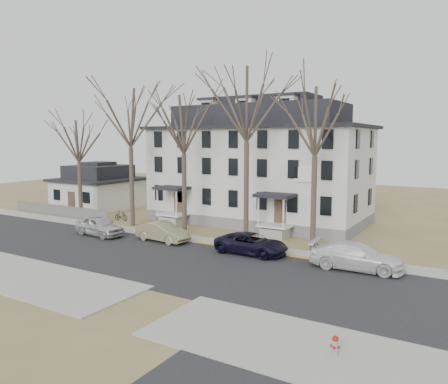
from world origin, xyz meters
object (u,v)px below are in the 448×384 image
Objects in this scene: tree_mid_right at (316,116)px; bicycle_right at (121,216)px; tree_center at (247,99)px; car_tan at (163,232)px; car_white at (356,257)px; boarding_house at (259,166)px; tree_mid_left at (184,120)px; small_house at (99,189)px; tree_far_left at (130,113)px; fire_hydrant at (335,346)px; car_silver at (100,226)px; bicycle_left at (162,221)px; car_navy at (251,244)px; tree_bungalow at (78,138)px.

tree_mid_right is 21.99m from bicycle_right.
tree_center is 3.21× the size of car_tan.
car_white is at bearing -84.28° from car_tan.
tree_center is (3.00, -8.15, 5.71)m from boarding_house.
tree_mid_left is 12.50m from bicycle_right.
car_tan is at bearing -81.40° from tree_mid_left.
small_house is 19.53m from tree_mid_left.
tree_far_left is 17.52m from tree_mid_right.
car_white reaches higher than fire_hydrant.
tree_center is at bearing -95.06° from bicycle_right.
car_tan is at bearing -118.48° from bicycle_right.
car_silver is 6.53m from bicycle_left.
car_silver is at bearing 96.19° from car_navy.
tree_far_left reaches higher than car_silver.
tree_far_left is 8.67× the size of bicycle_left.
boarding_house is at bearing -59.18° from bicycle_right.
tree_center is at bearing 180.00° from tree_mid_right.
tree_mid_right reaches higher than car_white.
car_silver reaches higher than bicycle_left.
car_white is at bearing -6.80° from tree_bungalow.
tree_mid_left is at bearing 0.00° from tree_far_left.
tree_mid_left reaches higher than fire_hydrant.
bicycle_left is (-19.33, 4.99, -0.40)m from car_white.
fire_hydrant is (14.65, -22.94, -4.97)m from boarding_house.
boarding_house reaches higher than car_navy.
car_silver is at bearing 156.39° from fire_hydrant.
tree_bungalow is 2.29× the size of car_silver.
small_house is 27.11m from car_navy.
bicycle_right is at bearing 148.81° from fire_hydrant.
bicycle_left is (-15.32, 1.59, -9.19)m from tree_mid_right.
tree_bungalow reaches higher than fire_hydrant.
car_white reaches higher than bicycle_left.
boarding_house is at bearing 69.80° from tree_mid_left.
tree_mid_left is 1.00× the size of tree_mid_right.
boarding_house is 1.52× the size of tree_far_left.
small_house is at bearing 122.84° from tree_bungalow.
bicycle_right is at bearing 177.03° from tree_mid_right.
boarding_house is 12.93m from car_tan.
car_tan is 0.81× the size of car_white.
car_white is at bearing -42.72° from boarding_house.
fire_hydrant is (22.90, -10.01, -0.39)m from car_silver.
car_tan is (6.56, -3.67, -9.59)m from tree_far_left.
tree_center is 17.93× the size of fire_hydrant.
tree_bungalow is 13.15× the size of fire_hydrant.
tree_center is at bearing -69.80° from boarding_house.
tree_mid_right is 1.18× the size of tree_bungalow.
bicycle_left is at bearing 36.15° from tree_far_left.
tree_mid_left is at bearing -110.20° from boarding_house.
tree_center reaches higher than bicycle_right.
tree_far_left is 16.74× the size of fire_hydrant.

